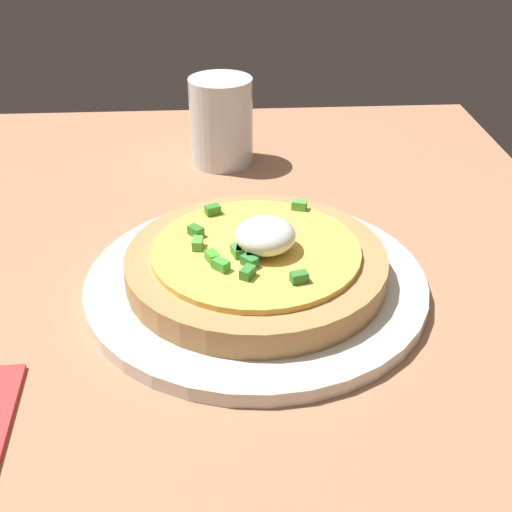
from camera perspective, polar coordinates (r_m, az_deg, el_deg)
dining_table at (r=56.29cm, az=-5.69°, el=-4.48°), size 90.70×74.65×2.19cm
plate at (r=56.16cm, az=0.00°, el=-2.27°), size 28.03×28.03×1.22cm
pizza at (r=55.02cm, az=0.03°, el=-0.50°), size 21.24×21.24×5.42cm
cup_near at (r=77.88cm, az=-2.93°, el=10.95°), size 7.11×7.11×9.80cm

